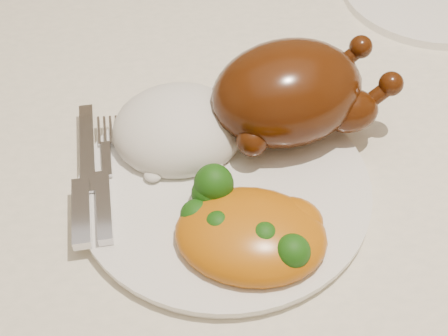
{
  "coord_description": "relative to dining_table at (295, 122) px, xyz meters",
  "views": [
    {
      "loc": [
        -0.14,
        -0.55,
        1.21
      ],
      "look_at": [
        -0.11,
        -0.19,
        0.8
      ],
      "focal_mm": 50.0,
      "sensor_mm": 36.0,
      "label": 1
    }
  ],
  "objects": [
    {
      "name": "dinner_plate",
      "position": [
        -0.11,
        -0.19,
        0.11
      ],
      "size": [
        0.29,
        0.29,
        0.01
      ],
      "primitive_type": "cylinder",
      "rotation": [
        0.0,
        0.0,
        -0.13
      ],
      "color": "white",
      "rests_on": "tablecloth"
    },
    {
      "name": "cutlery",
      "position": [
        -0.22,
        -0.19,
        0.12
      ],
      "size": [
        0.04,
        0.17,
        0.01
      ],
      "rotation": [
        0.0,
        0.0,
        0.08
      ],
      "color": "silver",
      "rests_on": "dinner_plate"
    },
    {
      "name": "dining_table",
      "position": [
        0.0,
        0.0,
        0.0
      ],
      "size": [
        1.6,
        0.9,
        0.76
      ],
      "color": "brown",
      "rests_on": "floor"
    },
    {
      "name": "tablecloth",
      "position": [
        0.0,
        0.0,
        0.07
      ],
      "size": [
        1.73,
        1.03,
        0.18
      ],
      "color": "beige",
      "rests_on": "dining_table"
    },
    {
      "name": "roast_chicken",
      "position": [
        -0.04,
        -0.12,
        0.16
      ],
      "size": [
        0.19,
        0.14,
        0.09
      ],
      "rotation": [
        0.0,
        0.0,
        0.25
      ],
      "color": "#481E07",
      "rests_on": "dinner_plate"
    },
    {
      "name": "mac_and_cheese",
      "position": [
        -0.09,
        -0.25,
        0.13
      ],
      "size": [
        0.15,
        0.12,
        0.06
      ],
      "rotation": [
        0.0,
        0.0,
        -0.24
      ],
      "color": "#C36A0C",
      "rests_on": "dinner_plate"
    },
    {
      "name": "rice_mound",
      "position": [
        -0.14,
        -0.13,
        0.13
      ],
      "size": [
        0.13,
        0.12,
        0.07
      ],
      "rotation": [
        0.0,
        0.0,
        0.05
      ],
      "color": "white",
      "rests_on": "dinner_plate"
    }
  ]
}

